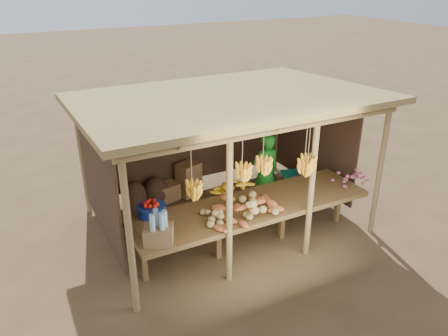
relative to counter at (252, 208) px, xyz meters
name	(u,v)px	position (x,y,z in m)	size (l,w,h in m)	color
ground	(224,220)	(0.00, 0.95, -0.74)	(60.00, 60.00, 0.00)	brown
stall_structure	(222,121)	(-0.05, 0.92, 1.17)	(4.70, 3.50, 2.43)	olive
counter	(252,208)	(0.00, 0.00, 0.00)	(3.90, 1.05, 0.80)	brown
potato_heap	(240,204)	(-0.33, -0.18, 0.25)	(1.10, 0.66, 0.37)	tan
sweet_potato_heap	(247,205)	(-0.25, -0.25, 0.24)	(1.10, 0.66, 0.36)	#BD6030
onion_heap	(351,174)	(1.90, -0.12, 0.24)	(0.70, 0.42, 0.35)	#A95266
banana_pile	(237,184)	(-0.02, 0.45, 0.24)	(0.66, 0.40, 0.35)	yellow
tomato_basin	(151,209)	(-1.50, 0.44, 0.16)	(0.44, 0.44, 0.23)	navy
bottle_box	(158,231)	(-1.65, -0.32, 0.25)	(0.48, 0.44, 0.49)	olive
vendor	(266,172)	(0.93, 1.05, 0.00)	(0.54, 0.36, 1.49)	#1A781D
tarp_crate	(299,187)	(1.62, 0.90, -0.42)	(0.78, 0.72, 0.78)	brown
carton_stack	(182,183)	(-0.32, 2.15, -0.44)	(0.97, 0.44, 0.68)	olive
burlap_sacks	(145,192)	(-1.08, 2.15, -0.46)	(0.90, 0.47, 0.64)	#422B1E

